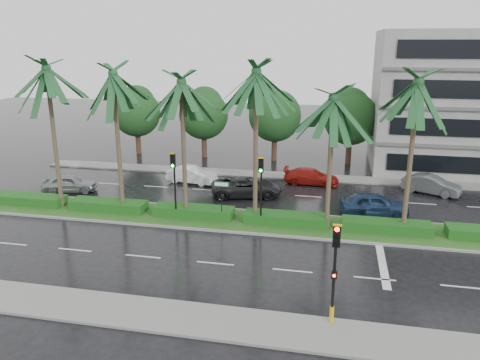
% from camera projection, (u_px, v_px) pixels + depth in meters
% --- Properties ---
extents(ground, '(120.00, 120.00, 0.00)m').
position_uv_depth(ground, '(236.00, 227.00, 28.93)').
color(ground, black).
rests_on(ground, ground).
extents(near_sidewalk, '(40.00, 2.40, 0.12)m').
position_uv_depth(near_sidewalk, '(183.00, 318.00, 19.34)').
color(near_sidewalk, slate).
rests_on(near_sidewalk, ground).
extents(far_sidewalk, '(40.00, 2.00, 0.12)m').
position_uv_depth(far_sidewalk, '(265.00, 175.00, 40.17)').
color(far_sidewalk, slate).
rests_on(far_sidewalk, ground).
extents(median, '(36.00, 4.00, 0.15)m').
position_uv_depth(median, '(239.00, 220.00, 29.84)').
color(median, gray).
rests_on(median, ground).
extents(hedge, '(35.20, 1.40, 0.60)m').
position_uv_depth(hedge, '(239.00, 215.00, 29.74)').
color(hedge, '#184413').
rests_on(hedge, median).
extents(lane_markings, '(34.00, 13.06, 0.01)m').
position_uv_depth(lane_markings, '(284.00, 234.00, 27.93)').
color(lane_markings, silver).
rests_on(lane_markings, ground).
extents(palm_row, '(26.30, 4.20, 10.08)m').
position_uv_depth(palm_row, '(218.00, 90.00, 27.77)').
color(palm_row, '#483929').
rests_on(palm_row, median).
extents(signal_near, '(0.34, 0.45, 4.36)m').
position_uv_depth(signal_near, '(334.00, 270.00, 18.23)').
color(signal_near, black).
rests_on(signal_near, near_sidewalk).
extents(signal_median_left, '(0.34, 0.42, 4.36)m').
position_uv_depth(signal_median_left, '(174.00, 176.00, 29.14)').
color(signal_median_left, black).
rests_on(signal_median_left, median).
extents(signal_median_right, '(0.34, 0.42, 4.36)m').
position_uv_depth(signal_median_right, '(261.00, 181.00, 28.06)').
color(signal_median_right, black).
rests_on(signal_median_right, median).
extents(street_sign, '(0.95, 0.09, 2.60)m').
position_uv_depth(street_sign, '(221.00, 191.00, 28.97)').
color(street_sign, black).
rests_on(street_sign, median).
extents(bg_trees, '(32.65, 4.94, 7.13)m').
position_uv_depth(bg_trees, '(272.00, 114.00, 44.23)').
color(bg_trees, '#352418').
rests_on(bg_trees, ground).
extents(building, '(16.00, 10.00, 12.00)m').
position_uv_depth(building, '(469.00, 102.00, 40.79)').
color(building, gray).
rests_on(building, ground).
extents(car_silver, '(2.72, 4.32, 1.37)m').
position_uv_depth(car_silver, '(69.00, 183.00, 35.59)').
color(car_silver, gray).
rests_on(car_silver, ground).
extents(car_white, '(2.05, 4.26, 1.35)m').
position_uv_depth(car_white, '(192.00, 175.00, 37.85)').
color(car_white, white).
rests_on(car_white, ground).
extents(car_darkgrey, '(3.56, 5.58, 1.43)m').
position_uv_depth(car_darkgrey, '(247.00, 187.00, 34.55)').
color(car_darkgrey, black).
rests_on(car_darkgrey, ground).
extents(car_red, '(1.91, 4.44, 1.28)m').
position_uv_depth(car_red, '(311.00, 176.00, 37.56)').
color(car_red, maroon).
rests_on(car_red, ground).
extents(car_blue, '(2.29, 4.65, 1.53)m').
position_uv_depth(car_blue, '(374.00, 204.00, 30.80)').
color(car_blue, navy).
rests_on(car_blue, ground).
extents(car_grey, '(3.08, 4.44, 1.39)m').
position_uv_depth(car_grey, '(431.00, 185.00, 35.19)').
color(car_grey, '#565A5B').
rests_on(car_grey, ground).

